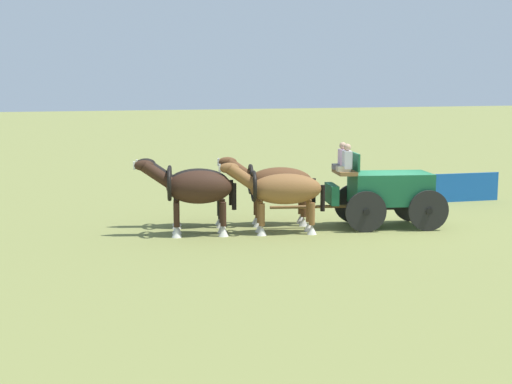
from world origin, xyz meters
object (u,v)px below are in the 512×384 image
object	(u,v)px
draft_horse_lead_near	(195,189)
draft_horse_lead_off	(194,185)
show_wagon	(385,190)
draft_horse_rear_near	(281,190)
draft_horse_rear_off	(276,184)

from	to	relation	value
draft_horse_lead_near	draft_horse_lead_off	bearing A→B (deg)	-105.18
show_wagon	draft_horse_rear_near	world-z (taller)	show_wagon
draft_horse_lead_off	draft_horse_rear_off	bearing A→B (deg)	164.62
draft_horse_lead_off	show_wagon	bearing A→B (deg)	158.42
draft_horse_rear_near	draft_horse_lead_near	xyz separation A→B (m)	(2.50, -0.69, 0.09)
draft_horse_lead_near	draft_horse_rear_near	bearing A→B (deg)	164.62
draft_horse_rear_off	draft_horse_lead_off	size ratio (longest dim) A/B	1.03
draft_horse_rear_near	draft_horse_lead_off	world-z (taller)	draft_horse_lead_off
show_wagon	draft_horse_rear_off	world-z (taller)	show_wagon
show_wagon	draft_horse_lead_near	world-z (taller)	show_wagon
draft_horse_rear_off	show_wagon	bearing A→B (deg)	153.77
draft_horse_lead_near	draft_horse_rear_off	bearing A→B (deg)	-168.75
draft_horse_rear_near	draft_horse_rear_off	size ratio (longest dim) A/B	1.02
show_wagon	draft_horse_rear_near	bearing A→B (deg)	-4.55
draft_horse_rear_near	draft_horse_lead_off	xyz separation A→B (m)	(2.16, -1.94, 0.02)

